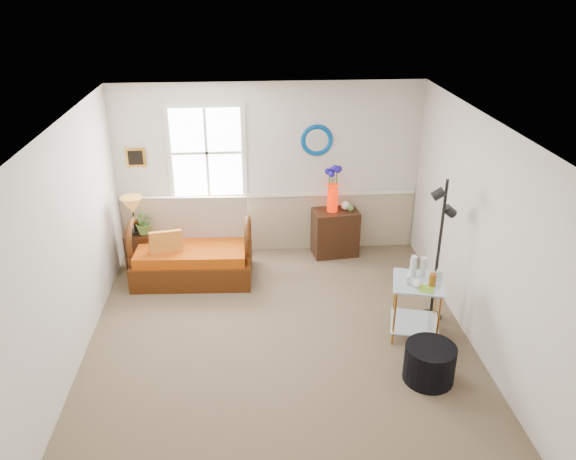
{
  "coord_description": "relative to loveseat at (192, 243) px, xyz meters",
  "views": [
    {
      "loc": [
        -0.31,
        -5.42,
        4.0
      ],
      "look_at": [
        0.14,
        0.64,
        1.18
      ],
      "focal_mm": 35.0,
      "sensor_mm": 36.0,
      "label": 1
    }
  ],
  "objects": [
    {
      "name": "throw_pillow",
      "position": [
        -0.33,
        -0.15,
        0.03
      ],
      "size": [
        0.45,
        0.19,
        0.44
      ],
      "primitive_type": null,
      "rotation": [
        0.0,
        0.0,
        0.18
      ],
      "color": "#B84406",
      "rests_on": "loveseat"
    },
    {
      "name": "ottoman",
      "position": [
        2.68,
        -2.42,
        -0.33
      ],
      "size": [
        0.68,
        0.68,
        0.42
      ],
      "primitive_type": "cylinder",
      "rotation": [
        0.0,
        0.0,
        -0.3
      ],
      "color": "black",
      "rests_on": "floor"
    },
    {
      "name": "floor",
      "position": [
        1.13,
        -1.68,
        -0.54
      ],
      "size": [
        4.5,
        5.0,
        0.01
      ],
      "primitive_type": "cube",
      "color": "#7E6A52",
      "rests_on": "ground"
    },
    {
      "name": "tabletop_items",
      "position": [
        2.79,
        -1.62,
        0.33
      ],
      "size": [
        0.56,
        0.56,
        0.26
      ],
      "primitive_type": null,
      "rotation": [
        0.0,
        0.0,
        -0.38
      ],
      "color": "silver",
      "rests_on": "side_table"
    },
    {
      "name": "floor_lamp",
      "position": [
        3.07,
        -1.25,
        0.39
      ],
      "size": [
        0.29,
        0.29,
        1.85
      ],
      "primitive_type": null,
      "rotation": [
        0.0,
        0.0,
        -0.09
      ],
      "color": "black",
      "rests_on": "floor"
    },
    {
      "name": "ceiling",
      "position": [
        1.13,
        -1.68,
        2.06
      ],
      "size": [
        4.5,
        5.0,
        0.01
      ],
      "primitive_type": "cube",
      "color": "white",
      "rests_on": "walls"
    },
    {
      "name": "chair_rail",
      "position": [
        1.13,
        0.79,
        0.38
      ],
      "size": [
        4.46,
        0.04,
        0.06
      ],
      "primitive_type": "cube",
      "color": "white",
      "rests_on": "walls"
    },
    {
      "name": "table_lamp",
      "position": [
        -0.8,
        0.24,
        0.34
      ],
      "size": [
        0.33,
        0.33,
        0.55
      ],
      "primitive_type": null,
      "rotation": [
        0.0,
        0.0,
        0.07
      ],
      "color": "#B2772B",
      "rests_on": "lamp_stand"
    },
    {
      "name": "cabinet",
      "position": [
        2.12,
        0.58,
        -0.18
      ],
      "size": [
        0.71,
        0.5,
        0.71
      ],
      "primitive_type": null,
      "rotation": [
        0.0,
        0.0,
        0.12
      ],
      "color": "#341C0F",
      "rests_on": "floor"
    },
    {
      "name": "side_table",
      "position": [
        2.74,
        -1.61,
        -0.17
      ],
      "size": [
        0.71,
        0.71,
        0.73
      ],
      "primitive_type": null,
      "rotation": [
        0.0,
        0.0,
        -0.26
      ],
      "color": "#BF7930",
      "rests_on": "floor"
    },
    {
      "name": "lamp_stand",
      "position": [
        -0.8,
        0.27,
        -0.24
      ],
      "size": [
        0.35,
        0.35,
        0.6
      ],
      "primitive_type": null,
      "rotation": [
        0.0,
        0.0,
        0.05
      ],
      "color": "#341C0F",
      "rests_on": "floor"
    },
    {
      "name": "picture",
      "position": [
        -0.79,
        0.8,
        1.01
      ],
      "size": [
        0.28,
        0.03,
        0.28
      ],
      "primitive_type": "cube",
      "color": "#C58128",
      "rests_on": "walls"
    },
    {
      "name": "walls",
      "position": [
        1.13,
        -1.68,
        0.76
      ],
      "size": [
        4.51,
        5.01,
        2.6
      ],
      "color": "silver",
      "rests_on": "floor"
    },
    {
      "name": "mirror",
      "position": [
        1.83,
        0.8,
        1.21
      ],
      "size": [
        0.47,
        0.07,
        0.47
      ],
      "primitive_type": "torus",
      "rotation": [
        1.57,
        0.0,
        0.0
      ],
      "color": "#0355A6",
      "rests_on": "walls"
    },
    {
      "name": "loveseat",
      "position": [
        0.0,
        0.0,
        0.0
      ],
      "size": [
        1.68,
        1.0,
        1.07
      ],
      "primitive_type": null,
      "rotation": [
        0.0,
        0.0,
        -0.04
      ],
      "color": "#502009",
      "rests_on": "floor"
    },
    {
      "name": "wainscot",
      "position": [
        1.13,
        0.8,
        -0.09
      ],
      "size": [
        4.46,
        0.02,
        0.9
      ],
      "primitive_type": "cube",
      "color": "tan",
      "rests_on": "walls"
    },
    {
      "name": "window",
      "position": [
        0.23,
        0.79,
        1.06
      ],
      "size": [
        1.14,
        0.06,
        1.44
      ],
      "primitive_type": null,
      "color": "white",
      "rests_on": "walls"
    },
    {
      "name": "potted_plant",
      "position": [
        -0.66,
        0.25,
        0.2
      ],
      "size": [
        0.39,
        0.41,
        0.28
      ],
      "primitive_type": "imported",
      "rotation": [
        0.0,
        0.0,
        0.19
      ],
      "color": "#568439",
      "rests_on": "lamp_stand"
    },
    {
      "name": "flower_vase",
      "position": [
        2.06,
        0.59,
        0.53
      ],
      "size": [
        0.23,
        0.23,
        0.7
      ],
      "primitive_type": null,
      "rotation": [
        0.0,
        0.0,
        0.13
      ],
      "color": "red",
      "rests_on": "cabinet"
    }
  ]
}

